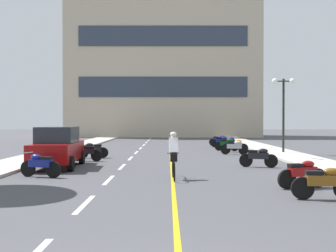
# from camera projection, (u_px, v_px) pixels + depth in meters

# --- Properties ---
(ground_plane) EXTENTS (140.00, 140.00, 0.00)m
(ground_plane) POSITION_uv_depth(u_px,v_px,m) (166.00, 154.00, 24.83)
(ground_plane) COLOR #47474C
(curb_left) EXTENTS (2.40, 72.00, 0.12)m
(curb_left) POSITION_uv_depth(u_px,v_px,m) (64.00, 149.00, 27.81)
(curb_left) COLOR #B7B2A8
(curb_left) RESTS_ON ground
(curb_right) EXTENTS (2.40, 72.00, 0.12)m
(curb_right) POSITION_uv_depth(u_px,v_px,m) (267.00, 149.00, 27.85)
(curb_right) COLOR #B7B2A8
(curb_right) RESTS_ON ground
(lane_dash_1) EXTENTS (0.14, 2.20, 0.01)m
(lane_dash_1) POSITION_uv_depth(u_px,v_px,m) (84.00, 204.00, 9.83)
(lane_dash_1) COLOR silver
(lane_dash_1) RESTS_ON ground
(lane_dash_2) EXTENTS (0.14, 2.20, 0.01)m
(lane_dash_2) POSITION_uv_depth(u_px,v_px,m) (108.00, 180.00, 13.83)
(lane_dash_2) COLOR silver
(lane_dash_2) RESTS_ON ground
(lane_dash_3) EXTENTS (0.14, 2.20, 0.01)m
(lane_dash_3) POSITION_uv_depth(u_px,v_px,m) (121.00, 167.00, 17.83)
(lane_dash_3) COLOR silver
(lane_dash_3) RESTS_ON ground
(lane_dash_4) EXTENTS (0.14, 2.20, 0.01)m
(lane_dash_4) POSITION_uv_depth(u_px,v_px,m) (130.00, 158.00, 21.83)
(lane_dash_4) COLOR silver
(lane_dash_4) RESTS_ON ground
(lane_dash_5) EXTENTS (0.14, 2.20, 0.01)m
(lane_dash_5) POSITION_uv_depth(u_px,v_px,m) (135.00, 153.00, 25.83)
(lane_dash_5) COLOR silver
(lane_dash_5) RESTS_ON ground
(lane_dash_6) EXTENTS (0.14, 2.20, 0.01)m
(lane_dash_6) POSITION_uv_depth(u_px,v_px,m) (140.00, 148.00, 29.83)
(lane_dash_6) COLOR silver
(lane_dash_6) RESTS_ON ground
(lane_dash_7) EXTENTS (0.14, 2.20, 0.01)m
(lane_dash_7) POSITION_uv_depth(u_px,v_px,m) (143.00, 145.00, 33.83)
(lane_dash_7) COLOR silver
(lane_dash_7) RESTS_ON ground
(lane_dash_8) EXTENTS (0.14, 2.20, 0.01)m
(lane_dash_8) POSITION_uv_depth(u_px,v_px,m) (145.00, 142.00, 37.83)
(lane_dash_8) COLOR silver
(lane_dash_8) RESTS_ON ground
(lane_dash_9) EXTENTS (0.14, 2.20, 0.01)m
(lane_dash_9) POSITION_uv_depth(u_px,v_px,m) (147.00, 140.00, 41.83)
(lane_dash_9) COLOR silver
(lane_dash_9) RESTS_ON ground
(lane_dash_10) EXTENTS (0.14, 2.20, 0.01)m
(lane_dash_10) POSITION_uv_depth(u_px,v_px,m) (149.00, 139.00, 45.83)
(lane_dash_10) COLOR silver
(lane_dash_10) RESTS_ON ground
(lane_dash_11) EXTENTS (0.14, 2.20, 0.01)m
(lane_dash_11) POSITION_uv_depth(u_px,v_px,m) (151.00, 137.00, 49.83)
(lane_dash_11) COLOR silver
(lane_dash_11) RESTS_ON ground
(centre_line_yellow) EXTENTS (0.12, 66.00, 0.01)m
(centre_line_yellow) POSITION_uv_depth(u_px,v_px,m) (169.00, 150.00, 27.83)
(centre_line_yellow) COLOR gold
(centre_line_yellow) RESTS_ON ground
(office_building) EXTENTS (24.94, 9.01, 21.02)m
(office_building) POSITION_uv_depth(u_px,v_px,m) (163.00, 59.00, 53.14)
(office_building) COLOR #BCAD93
(office_building) RESTS_ON ground
(street_lamp_mid) EXTENTS (1.46, 0.36, 4.65)m
(street_lamp_mid) POSITION_uv_depth(u_px,v_px,m) (282.00, 97.00, 24.75)
(street_lamp_mid) COLOR black
(street_lamp_mid) RESTS_ON curb_right
(parked_car_near) EXTENTS (2.11, 4.29, 1.82)m
(parked_car_near) POSITION_uv_depth(u_px,v_px,m) (57.00, 147.00, 17.55)
(parked_car_near) COLOR black
(parked_car_near) RESTS_ON ground
(motorcycle_1) EXTENTS (1.70, 0.60, 0.92)m
(motorcycle_1) POSITION_uv_depth(u_px,v_px,m) (323.00, 182.00, 10.38)
(motorcycle_1) COLOR black
(motorcycle_1) RESTS_ON ground
(motorcycle_2) EXTENTS (1.66, 0.74, 0.92)m
(motorcycle_2) POSITION_uv_depth(u_px,v_px,m) (302.00, 173.00, 12.18)
(motorcycle_2) COLOR black
(motorcycle_2) RESTS_ON ground
(motorcycle_3) EXTENTS (1.65, 0.75, 0.92)m
(motorcycle_3) POSITION_uv_depth(u_px,v_px,m) (39.00, 165.00, 14.51)
(motorcycle_3) COLOR black
(motorcycle_3) RESTS_ON ground
(motorcycle_4) EXTENTS (1.67, 0.69, 0.92)m
(motorcycle_4) POSITION_uv_depth(u_px,v_px,m) (258.00, 157.00, 17.64)
(motorcycle_4) COLOR black
(motorcycle_4) RESTS_ON ground
(motorcycle_5) EXTENTS (1.68, 0.67, 0.92)m
(motorcycle_5) POSITION_uv_depth(u_px,v_px,m) (85.00, 152.00, 20.32)
(motorcycle_5) COLOR black
(motorcycle_5) RESTS_ON ground
(motorcycle_6) EXTENTS (1.68, 0.67, 0.92)m
(motorcycle_6) POSITION_uv_depth(u_px,v_px,m) (92.00, 150.00, 21.94)
(motorcycle_6) COLOR black
(motorcycle_6) RESTS_ON ground
(motorcycle_7) EXTENTS (1.66, 0.73, 0.92)m
(motorcycle_7) POSITION_uv_depth(u_px,v_px,m) (234.00, 147.00, 24.26)
(motorcycle_7) COLOR black
(motorcycle_7) RESTS_ON ground
(motorcycle_8) EXTENTS (1.65, 0.76, 0.92)m
(motorcycle_8) POSITION_uv_depth(u_px,v_px,m) (234.00, 145.00, 25.93)
(motorcycle_8) COLOR black
(motorcycle_8) RESTS_ON ground
(motorcycle_9) EXTENTS (1.65, 0.77, 0.92)m
(motorcycle_9) POSITION_uv_depth(u_px,v_px,m) (226.00, 144.00, 27.34)
(motorcycle_9) COLOR black
(motorcycle_9) RESTS_ON ground
(motorcycle_10) EXTENTS (1.70, 0.60, 0.92)m
(motorcycle_10) POSITION_uv_depth(u_px,v_px,m) (228.00, 143.00, 29.14)
(motorcycle_10) COLOR black
(motorcycle_10) RESTS_ON ground
(motorcycle_11) EXTENTS (1.70, 0.60, 0.92)m
(motorcycle_11) POSITION_uv_depth(u_px,v_px,m) (221.00, 141.00, 31.09)
(motorcycle_11) COLOR black
(motorcycle_11) RESTS_ON ground
(motorcycle_12) EXTENTS (1.69, 0.62, 0.92)m
(motorcycle_12) POSITION_uv_depth(u_px,v_px,m) (218.00, 140.00, 32.85)
(motorcycle_12) COLOR black
(motorcycle_12) RESTS_ON ground
(cyclist_rider) EXTENTS (0.42, 1.77, 1.71)m
(cyclist_rider) POSITION_uv_depth(u_px,v_px,m) (173.00, 154.00, 14.07)
(cyclist_rider) COLOR black
(cyclist_rider) RESTS_ON ground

